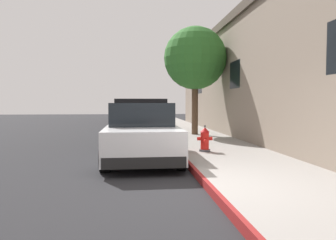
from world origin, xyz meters
The scene contains 9 objects.
ground_plane centered at (-4.65, 10.00, -0.10)m, with size 33.05×60.00×0.20m, color #232326.
sidewalk_pavement centered at (1.35, 10.00, 0.08)m, with size 2.71×60.00×0.16m, color gray.
curb_painted_edge centered at (-0.04, 10.00, 0.08)m, with size 0.08×60.00×0.16m, color maroon.
storefront_building centered at (6.62, 7.23, 2.64)m, with size 8.06×24.55×5.26m.
police_cruiser centered at (-1.13, 3.67, 0.74)m, with size 1.94×4.84×1.68m.
parked_car_silver_ahead centered at (-1.24, 11.51, 0.74)m, with size 1.94×4.84×1.56m.
parked_car_dark_far centered at (-1.28, 21.55, 0.74)m, with size 1.94×4.84×1.56m.
fire_hydrant centered at (0.70, 3.71, 0.51)m, with size 0.44×0.40×0.76m.
street_tree centered at (1.39, 8.77, 3.53)m, with size 2.77×2.77×4.77m.
Camera 1 is at (-1.35, -5.36, 1.56)m, focal length 34.36 mm.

